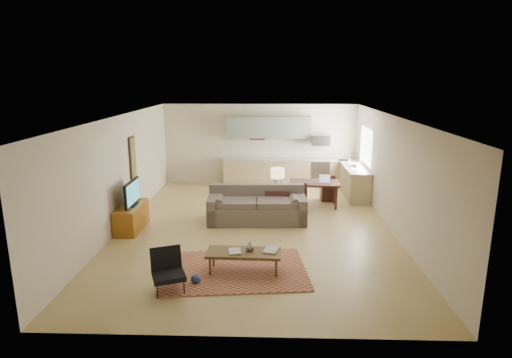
{
  "coord_description": "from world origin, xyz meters",
  "views": [
    {
      "loc": [
        0.33,
        -9.86,
        3.6
      ],
      "look_at": [
        0.0,
        0.3,
        1.15
      ],
      "focal_mm": 30.0,
      "sensor_mm": 36.0,
      "label": 1
    }
  ],
  "objects_px": {
    "sofa": "(257,205)",
    "coffee_table": "(244,262)",
    "armchair": "(168,271)",
    "console_table": "(277,203)",
    "dining_table": "(314,194)",
    "tv_credenza": "(132,217)"
  },
  "relations": [
    {
      "from": "coffee_table",
      "to": "tv_credenza",
      "type": "height_order",
      "value": "tv_credenza"
    },
    {
      "from": "dining_table",
      "to": "sofa",
      "type": "bearing_deg",
      "value": -134.5
    },
    {
      "from": "sofa",
      "to": "armchair",
      "type": "relative_size",
      "value": 3.61
    },
    {
      "from": "coffee_table",
      "to": "armchair",
      "type": "relative_size",
      "value": 1.97
    },
    {
      "from": "sofa",
      "to": "coffee_table",
      "type": "relative_size",
      "value": 1.83
    },
    {
      "from": "armchair",
      "to": "dining_table",
      "type": "xyz_separation_m",
      "value": [
        2.98,
        5.04,
        -0.0
      ]
    },
    {
      "from": "tv_credenza",
      "to": "dining_table",
      "type": "distance_m",
      "value": 5.02
    },
    {
      "from": "sofa",
      "to": "dining_table",
      "type": "relative_size",
      "value": 1.85
    },
    {
      "from": "coffee_table",
      "to": "dining_table",
      "type": "height_order",
      "value": "dining_table"
    },
    {
      "from": "console_table",
      "to": "coffee_table",
      "type": "bearing_deg",
      "value": -97.69
    },
    {
      "from": "tv_credenza",
      "to": "armchair",
      "type": "bearing_deg",
      "value": -61.97
    },
    {
      "from": "armchair",
      "to": "console_table",
      "type": "height_order",
      "value": "console_table"
    },
    {
      "from": "console_table",
      "to": "sofa",
      "type": "bearing_deg",
      "value": -134.76
    },
    {
      "from": "console_table",
      "to": "dining_table",
      "type": "height_order",
      "value": "console_table"
    },
    {
      "from": "sofa",
      "to": "dining_table",
      "type": "xyz_separation_m",
      "value": [
        1.58,
        1.42,
        -0.09
      ]
    },
    {
      "from": "armchair",
      "to": "tv_credenza",
      "type": "height_order",
      "value": "armchair"
    },
    {
      "from": "tv_credenza",
      "to": "console_table",
      "type": "relative_size",
      "value": 1.79
    },
    {
      "from": "coffee_table",
      "to": "tv_credenza",
      "type": "distance_m",
      "value": 3.62
    },
    {
      "from": "console_table",
      "to": "dining_table",
      "type": "distance_m",
      "value": 1.43
    },
    {
      "from": "armchair",
      "to": "dining_table",
      "type": "bearing_deg",
      "value": 37.72
    },
    {
      "from": "sofa",
      "to": "coffee_table",
      "type": "xyz_separation_m",
      "value": [
        -0.16,
        -2.88,
        -0.23
      ]
    },
    {
      "from": "coffee_table",
      "to": "dining_table",
      "type": "distance_m",
      "value": 4.64
    }
  ]
}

